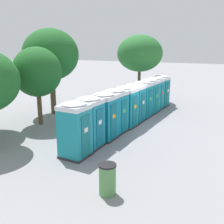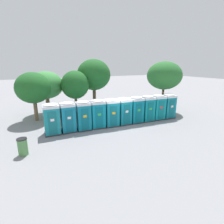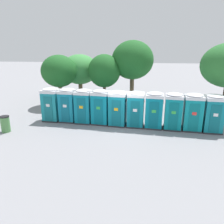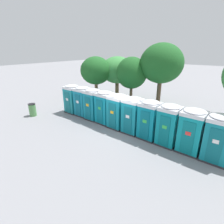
% 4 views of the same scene
% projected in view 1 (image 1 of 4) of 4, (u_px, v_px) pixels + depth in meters
% --- Properties ---
extents(ground_plane, '(120.00, 120.00, 0.00)m').
position_uv_depth(ground_plane, '(132.00, 124.00, 16.73)').
color(ground_plane, gray).
extents(portapotty_0, '(1.30, 1.26, 2.54)m').
position_uv_depth(portapotty_0, '(75.00, 129.00, 11.61)').
color(portapotty_0, '#2D2D33').
rests_on(portapotty_0, ground).
extents(portapotty_1, '(1.22, 1.24, 2.54)m').
position_uv_depth(portapotty_1, '(90.00, 122.00, 12.73)').
color(portapotty_1, '#2D2D33').
rests_on(portapotty_1, ground).
extents(portapotty_2, '(1.26, 1.27, 2.54)m').
position_uv_depth(portapotty_2, '(104.00, 116.00, 13.79)').
color(portapotty_2, '#2D2D33').
rests_on(portapotty_2, ground).
extents(portapotty_3, '(1.35, 1.32, 2.54)m').
position_uv_depth(portapotty_3, '(115.00, 111.00, 14.89)').
color(portapotty_3, '#2D2D33').
rests_on(portapotty_3, ground).
extents(portapotty_4, '(1.32, 1.30, 2.54)m').
position_uv_depth(portapotty_4, '(126.00, 106.00, 15.93)').
color(portapotty_4, '#2D2D33').
rests_on(portapotty_4, ground).
extents(portapotty_5, '(1.23, 1.26, 2.54)m').
position_uv_depth(portapotty_5, '(135.00, 102.00, 17.03)').
color(portapotty_5, '#2D2D33').
rests_on(portapotty_5, ground).
extents(portapotty_6, '(1.30, 1.30, 2.54)m').
position_uv_depth(portapotty_6, '(143.00, 99.00, 18.11)').
color(portapotty_6, '#2D2D33').
rests_on(portapotty_6, ground).
extents(portapotty_7, '(1.28, 1.30, 2.54)m').
position_uv_depth(portapotty_7, '(149.00, 96.00, 19.19)').
color(portapotty_7, '#2D2D33').
rests_on(portapotty_7, ground).
extents(portapotty_8, '(1.32, 1.29, 2.54)m').
position_uv_depth(portapotty_8, '(155.00, 93.00, 20.29)').
color(portapotty_8, '#2D2D33').
rests_on(portapotty_8, ground).
extents(portapotty_9, '(1.29, 1.27, 2.54)m').
position_uv_depth(portapotty_9, '(161.00, 91.00, 21.36)').
color(portapotty_9, '#2D2D33').
rests_on(portapotty_9, ground).
extents(street_tree_1, '(2.98, 2.98, 4.83)m').
position_uv_depth(street_tree_1, '(37.00, 72.00, 15.98)').
color(street_tree_1, brown).
rests_on(street_tree_1, ground).
extents(street_tree_2, '(3.97, 3.97, 5.79)m').
position_uv_depth(street_tree_2, '(140.00, 53.00, 22.86)').
color(street_tree_2, '#4C3826').
rests_on(street_tree_2, ground).
extents(street_tree_3, '(3.91, 3.91, 6.06)m').
position_uv_depth(street_tree_3, '(51.00, 55.00, 18.34)').
color(street_tree_3, brown).
rests_on(street_tree_3, ground).
extents(trash_can, '(0.61, 0.61, 1.10)m').
position_uv_depth(trash_can, '(107.00, 179.00, 8.77)').
color(trash_can, '#518C4C').
rests_on(trash_can, ground).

